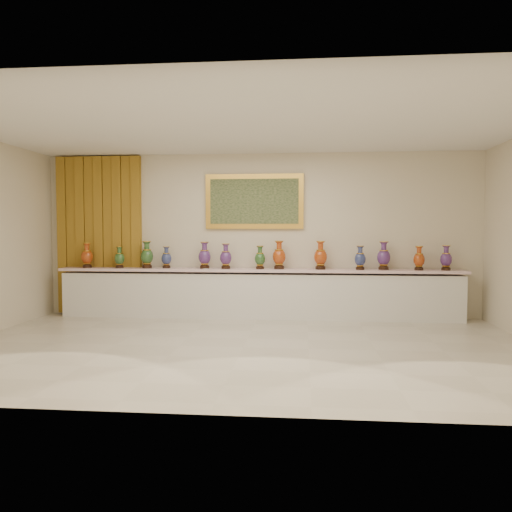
% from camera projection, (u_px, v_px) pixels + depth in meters
% --- Properties ---
extents(ground, '(8.00, 8.00, 0.00)m').
position_uv_depth(ground, '(243.00, 347.00, 6.80)').
color(ground, beige).
rests_on(ground, ground).
extents(room, '(8.00, 8.00, 8.00)m').
position_uv_depth(room, '(124.00, 230.00, 9.38)').
color(room, beige).
rests_on(room, ground).
extents(counter, '(7.28, 0.48, 0.90)m').
position_uv_depth(counter, '(258.00, 294.00, 9.03)').
color(counter, white).
rests_on(counter, ground).
extents(vase_0, '(0.28, 0.28, 0.46)m').
position_uv_depth(vase_0, '(87.00, 257.00, 9.24)').
color(vase_0, black).
rests_on(vase_0, counter).
extents(vase_1, '(0.19, 0.19, 0.40)m').
position_uv_depth(vase_1, '(119.00, 258.00, 9.20)').
color(vase_1, black).
rests_on(vase_1, counter).
extents(vase_2, '(0.25, 0.25, 0.49)m').
position_uv_depth(vase_2, '(147.00, 256.00, 9.16)').
color(vase_2, black).
rests_on(vase_2, counter).
extents(vase_3, '(0.19, 0.19, 0.40)m').
position_uv_depth(vase_3, '(166.00, 258.00, 9.17)').
color(vase_3, black).
rests_on(vase_3, counter).
extents(vase_4, '(0.26, 0.26, 0.48)m').
position_uv_depth(vase_4, '(205.00, 257.00, 9.06)').
color(vase_4, black).
rests_on(vase_4, counter).
extents(vase_5, '(0.23, 0.23, 0.45)m').
position_uv_depth(vase_5, '(226.00, 257.00, 9.00)').
color(vase_5, black).
rests_on(vase_5, counter).
extents(vase_6, '(0.24, 0.24, 0.42)m').
position_uv_depth(vase_6, '(260.00, 259.00, 8.96)').
color(vase_6, black).
rests_on(vase_6, counter).
extents(vase_7, '(0.28, 0.28, 0.51)m').
position_uv_depth(vase_7, '(279.00, 256.00, 8.96)').
color(vase_7, black).
rests_on(vase_7, counter).
extents(vase_8, '(0.26, 0.26, 0.50)m').
position_uv_depth(vase_8, '(321.00, 257.00, 8.86)').
color(vase_8, black).
rests_on(vase_8, counter).
extents(vase_9, '(0.24, 0.24, 0.42)m').
position_uv_depth(vase_9, '(360.00, 259.00, 8.77)').
color(vase_9, black).
rests_on(vase_9, counter).
extents(vase_10, '(0.26, 0.26, 0.50)m').
position_uv_depth(vase_10, '(384.00, 257.00, 8.79)').
color(vase_10, black).
rests_on(vase_10, counter).
extents(vase_11, '(0.25, 0.25, 0.42)m').
position_uv_depth(vase_11, '(419.00, 259.00, 8.68)').
color(vase_11, black).
rests_on(vase_11, counter).
extents(vase_12, '(0.22, 0.22, 0.43)m').
position_uv_depth(vase_12, '(446.00, 259.00, 8.65)').
color(vase_12, black).
rests_on(vase_12, counter).
extents(label_card, '(0.10, 0.06, 0.00)m').
position_uv_depth(label_card, '(206.00, 269.00, 8.95)').
color(label_card, white).
rests_on(label_card, counter).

